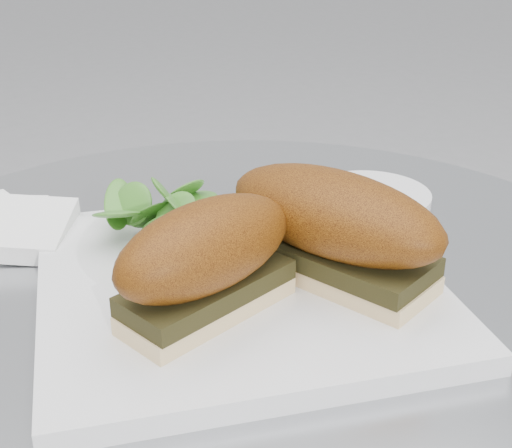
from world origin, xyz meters
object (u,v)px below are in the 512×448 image
at_px(saucer, 369,197).
at_px(plate, 236,283).
at_px(sandwich_left, 206,258).
at_px(sandwich_right, 333,224).

bearing_deg(saucer, plate, -143.90).
xyz_separation_m(plate, sandwich_left, (-0.03, -0.05, 0.05)).
relative_size(plate, sandwich_right, 1.49).
distance_m(sandwich_left, sandwich_right, 0.10).
xyz_separation_m(sandwich_left, saucer, (0.21, 0.17, -0.05)).
distance_m(plate, sandwich_left, 0.08).
distance_m(plate, saucer, 0.22).
bearing_deg(sandwich_right, sandwich_left, -108.29).
relative_size(sandwich_left, sandwich_right, 0.81).
height_order(sandwich_left, sandwich_right, same).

